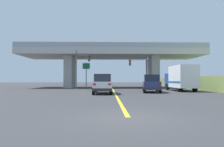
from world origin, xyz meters
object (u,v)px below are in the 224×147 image
at_px(suv_lead, 103,84).
at_px(traffic_signal_farside, 81,65).
at_px(suv_crossing, 151,84).
at_px(highway_sign, 86,69).
at_px(box_truck, 181,78).
at_px(sedan_oncoming, 106,82).
at_px(traffic_signal_nearside, 141,68).

relative_size(suv_lead, traffic_signal_farside, 0.79).
xyz_separation_m(suv_lead, suv_crossing, (5.59, 2.14, -0.00)).
bearing_deg(highway_sign, suv_crossing, -55.02).
bearing_deg(box_truck, suv_crossing, -149.97).
xyz_separation_m(suv_crossing, highway_sign, (-8.98, 12.84, 2.35)).
bearing_deg(highway_sign, suv_lead, -77.25).
distance_m(box_truck, sedan_oncoming, 22.27).
bearing_deg(suv_lead, traffic_signal_farside, 109.95).
bearing_deg(traffic_signal_nearside, suv_crossing, -92.48).
bearing_deg(suv_lead, suv_crossing, 20.99).
xyz_separation_m(suv_crossing, traffic_signal_nearside, (0.38, 8.76, 2.39)).
distance_m(suv_crossing, traffic_signal_farside, 12.84).
distance_m(traffic_signal_farside, highway_sign, 4.57).
height_order(suv_lead, box_truck, box_truck).
bearing_deg(box_truck, traffic_signal_farside, 157.65).
xyz_separation_m(traffic_signal_nearside, traffic_signal_farside, (-9.77, -0.45, 0.40)).
bearing_deg(traffic_signal_nearside, suv_lead, -118.71).
xyz_separation_m(box_truck, highway_sign, (-13.48, 10.24, 1.69)).
distance_m(suv_lead, traffic_signal_farside, 11.46).
xyz_separation_m(suv_lead, traffic_signal_nearside, (5.97, 10.90, 2.39)).
distance_m(suv_lead, traffic_signal_nearside, 12.66).
height_order(suv_lead, traffic_signal_farside, traffic_signal_farside).
height_order(traffic_signal_farside, highway_sign, traffic_signal_farside).
bearing_deg(sedan_oncoming, highway_sign, -109.79).
height_order(suv_crossing, sedan_oncoming, same).
relative_size(suv_crossing, box_truck, 0.77).
xyz_separation_m(box_truck, sedan_oncoming, (-10.01, 19.88, -0.67)).
distance_m(suv_crossing, sedan_oncoming, 23.15).
relative_size(box_truck, sedan_oncoming, 1.44).
bearing_deg(suv_crossing, traffic_signal_nearside, 96.62).
bearing_deg(box_truck, sedan_oncoming, 116.73).
distance_m(suv_crossing, highway_sign, 15.85).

